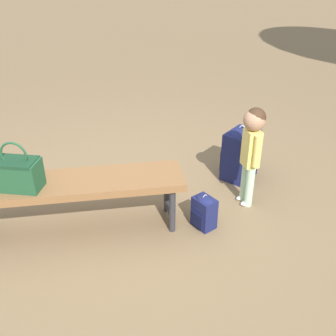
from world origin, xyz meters
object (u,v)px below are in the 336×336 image
park_bench (78,187)px  child_standing (252,142)px  backpack_small (204,211)px  handbag (17,173)px  backpack_large (240,152)px

park_bench → child_standing: 1.42m
park_bench → child_standing: (1.41, -0.11, 0.19)m
park_bench → backpack_small: (0.92, -0.30, -0.24)m
handbag → child_standing: size_ratio=0.42×
handbag → backpack_small: bearing=-13.9°
child_standing → backpack_small: 0.68m
backpack_large → child_standing: bearing=-110.0°
backpack_large → handbag: bearing=-172.0°
backpack_large → backpack_small: 0.89m
park_bench → child_standing: child_standing is taller
park_bench → child_standing: size_ratio=1.87×
backpack_large → backpack_small: backpack_large is taller
park_bench → backpack_large: backpack_large is taller
backpack_large → backpack_small: bearing=-136.7°
park_bench → backpack_large: bearing=11.0°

